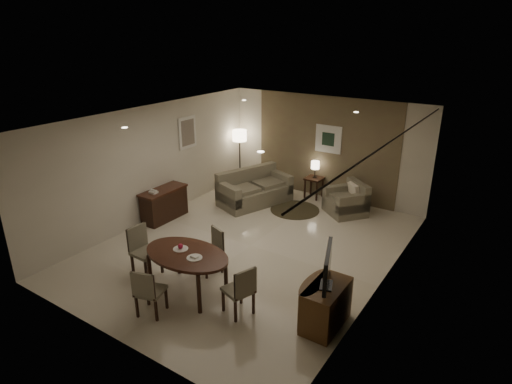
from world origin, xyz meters
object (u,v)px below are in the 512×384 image
Objects in this scene: console_desk at (164,204)px; armchair at (346,199)px; side_table at (314,188)px; dining_table at (188,273)px; chair_left at (146,252)px; floor_lamp at (240,157)px; chair_near at (151,290)px; chair_right at (238,289)px; chair_far at (209,252)px; tv_cabinet at (326,306)px; sofa at (255,187)px.

console_desk is 1.35× the size of armchair.
side_table is at bearing 53.91° from console_desk.
chair_left is at bearing 179.44° from dining_table.
floor_lamp is (-2.31, -0.18, 0.52)m from side_table.
console_desk is at bearing -103.88° from armchair.
floor_lamp reaches higher than armchair.
chair_near reaches higher than console_desk.
side_table is at bearing -167.24° from armchair.
chair_right reaches higher than side_table.
chair_right reaches higher than chair_near.
chair_right is (1.17, -0.71, 0.01)m from chair_far.
floor_lamp is at bearing -125.08° from chair_right.
chair_near is at bearing -36.39° from chair_right.
tv_cabinet is 1.04× the size of chair_right.
chair_near is 1.50× the size of side_table.
chair_near is 0.91× the size of chair_left.
floor_lamp is (-2.49, 5.03, 0.42)m from dining_table.
armchair is at bearing 94.70° from chair_far.
floor_lamp is at bearing 116.30° from dining_table.
floor_lamp reaches higher than chair_left.
sofa is at bearing -129.97° from chair_right.
chair_left reaches higher than chair_far.
tv_cabinet is at bearing -61.80° from side_table.
console_desk is 2.48m from chair_left.
chair_right is 0.47× the size of sofa.
floor_lamp is (-2.40, 5.80, 0.38)m from chair_near.
chair_left is at bearing -122.92° from chair_far.
armchair is 1.58× the size of side_table.
tv_cabinet is 0.56× the size of dining_table.
chair_near is 0.97× the size of chair_right.
chair_near is at bearing -62.31° from armchair.
armchair is at bearing -20.46° from chair_left.
armchair is at bearing -158.97° from chair_right.
sofa is (-1.16, 3.28, 0.02)m from chair_far.
tv_cabinet is at bearing 14.50° from chair_far.
tv_cabinet is at bearing 130.08° from chair_right.
chair_left is at bearing -74.52° from armchair.
dining_table is 2.85× the size of side_table.
chair_near is at bearing -89.13° from side_table.
chair_right is (3.59, -1.98, 0.06)m from console_desk.
chair_right is at bearing -54.80° from floor_lamp.
chair_far is at bearing -61.18° from floor_lamp.
console_desk is at bearing -99.16° from chair_right.
armchair reaches higher than tv_cabinet.
armchair is at bearing 108.55° from tv_cabinet.
dining_table is 0.72m from chair_far.
floor_lamp is (-3.44, 0.37, 0.40)m from armchair.
dining_table is 5.21m from side_table.
floor_lamp is at bearing -147.58° from armchair.
chair_far reaches higher than tv_cabinet.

